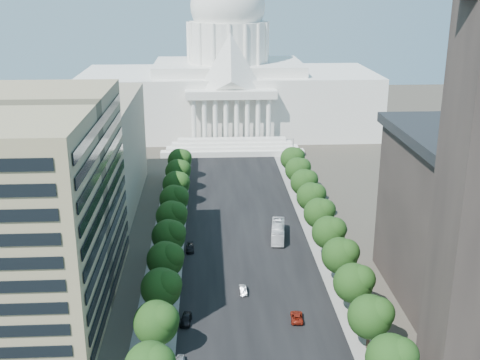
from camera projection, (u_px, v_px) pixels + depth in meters
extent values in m
cube|color=black|center=(241.00, 212.00, 165.26)|extent=(30.00, 260.00, 0.01)
cube|color=gray|center=(172.00, 213.00, 164.27)|extent=(8.00, 260.00, 0.02)
cube|color=gray|center=(310.00, 210.00, 166.25)|extent=(8.00, 260.00, 0.02)
cube|color=white|center=(228.00, 102.00, 251.44)|extent=(120.00, 50.00, 25.00)
cube|color=white|center=(228.00, 67.00, 246.91)|extent=(60.00, 40.00, 4.00)
cube|color=white|center=(231.00, 94.00, 223.33)|extent=(34.00, 8.00, 3.00)
cylinder|color=white|center=(228.00, 42.00, 243.78)|extent=(32.00, 32.00, 16.00)
ellipsoid|color=white|center=(228.00, 6.00, 239.40)|extent=(30.00, 30.00, 27.60)
cube|color=gray|center=(68.00, 152.00, 167.54)|extent=(38.00, 52.00, 30.00)
cylinder|color=#33261C|center=(157.00, 347.00, 101.27)|extent=(0.56, 0.56, 2.94)
sphere|color=black|center=(156.00, 323.00, 99.80)|extent=(7.60, 7.60, 7.60)
sphere|color=black|center=(164.00, 319.00, 98.79)|extent=(5.32, 5.32, 5.32)
cylinder|color=#33261C|center=(162.00, 310.00, 112.65)|extent=(0.56, 0.56, 2.94)
sphere|color=black|center=(161.00, 288.00, 111.18)|extent=(7.60, 7.60, 7.60)
sphere|color=black|center=(168.00, 284.00, 110.17)|extent=(5.32, 5.32, 5.32)
cylinder|color=#33261C|center=(166.00, 280.00, 124.03)|extent=(0.56, 0.56, 2.94)
sphere|color=black|center=(165.00, 260.00, 122.56)|extent=(7.60, 7.60, 7.60)
sphere|color=black|center=(171.00, 256.00, 121.55)|extent=(5.32, 5.32, 5.32)
cylinder|color=#33261C|center=(169.00, 255.00, 135.41)|extent=(0.56, 0.56, 2.94)
sphere|color=black|center=(169.00, 236.00, 133.94)|extent=(7.60, 7.60, 7.60)
sphere|color=black|center=(174.00, 233.00, 132.93)|extent=(5.32, 5.32, 5.32)
cylinder|color=#33261C|center=(172.00, 234.00, 146.79)|extent=(0.56, 0.56, 2.94)
sphere|color=black|center=(171.00, 216.00, 145.32)|extent=(7.60, 7.60, 7.60)
sphere|color=black|center=(177.00, 213.00, 144.31)|extent=(5.32, 5.32, 5.32)
cylinder|color=#33261C|center=(175.00, 216.00, 158.17)|extent=(0.56, 0.56, 2.94)
sphere|color=black|center=(174.00, 199.00, 156.70)|extent=(7.60, 7.60, 7.60)
sphere|color=black|center=(179.00, 196.00, 155.69)|extent=(5.32, 5.32, 5.32)
cylinder|color=#33261C|center=(177.00, 200.00, 169.55)|extent=(0.56, 0.56, 2.94)
sphere|color=black|center=(176.00, 185.00, 168.08)|extent=(7.60, 7.60, 7.60)
sphere|color=black|center=(181.00, 181.00, 167.07)|extent=(5.32, 5.32, 5.32)
cylinder|color=#33261C|center=(178.00, 187.00, 180.93)|extent=(0.56, 0.56, 2.94)
sphere|color=black|center=(178.00, 172.00, 179.46)|extent=(7.60, 7.60, 7.60)
sphere|color=black|center=(182.00, 169.00, 178.45)|extent=(5.32, 5.32, 5.32)
cylinder|color=#33261C|center=(180.00, 174.00, 192.31)|extent=(0.56, 0.56, 2.94)
sphere|color=black|center=(180.00, 160.00, 190.84)|extent=(7.60, 7.60, 7.60)
sphere|color=black|center=(184.00, 158.00, 189.83)|extent=(5.32, 5.32, 5.32)
sphere|color=black|center=(390.00, 359.00, 90.29)|extent=(7.60, 7.60, 7.60)
sphere|color=black|center=(401.00, 355.00, 89.29)|extent=(5.32, 5.32, 5.32)
cylinder|color=#33261C|center=(368.00, 341.00, 103.15)|extent=(0.56, 0.56, 2.94)
sphere|color=black|center=(370.00, 317.00, 101.67)|extent=(7.60, 7.60, 7.60)
sphere|color=black|center=(379.00, 313.00, 100.67)|extent=(5.32, 5.32, 5.32)
cylinder|color=#33261C|center=(352.00, 305.00, 114.53)|extent=(0.56, 0.56, 2.94)
sphere|color=black|center=(353.00, 283.00, 113.06)|extent=(7.60, 7.60, 7.60)
sphere|color=black|center=(362.00, 279.00, 112.05)|extent=(5.32, 5.32, 5.32)
cylinder|color=#33261C|center=(338.00, 276.00, 125.91)|extent=(0.56, 0.56, 2.94)
sphere|color=black|center=(340.00, 255.00, 124.44)|extent=(7.60, 7.60, 7.60)
sphere|color=black|center=(347.00, 252.00, 123.43)|extent=(5.32, 5.32, 5.32)
cylinder|color=#33261C|center=(327.00, 251.00, 137.29)|extent=(0.56, 0.56, 2.94)
sphere|color=black|center=(328.00, 233.00, 135.82)|extent=(7.60, 7.60, 7.60)
sphere|color=black|center=(335.00, 229.00, 134.81)|extent=(5.32, 5.32, 5.32)
cylinder|color=#33261C|center=(318.00, 231.00, 148.67)|extent=(0.56, 0.56, 2.94)
sphere|color=black|center=(319.00, 213.00, 147.20)|extent=(7.60, 7.60, 7.60)
sphere|color=black|center=(325.00, 210.00, 146.19)|extent=(5.32, 5.32, 5.32)
cylinder|color=#33261C|center=(310.00, 213.00, 160.05)|extent=(0.56, 0.56, 2.94)
sphere|color=black|center=(311.00, 197.00, 158.58)|extent=(7.60, 7.60, 7.60)
sphere|color=black|center=(316.00, 193.00, 157.57)|extent=(5.32, 5.32, 5.32)
cylinder|color=#33261C|center=(303.00, 198.00, 171.43)|extent=(0.56, 0.56, 2.94)
sphere|color=black|center=(304.00, 182.00, 169.96)|extent=(7.60, 7.60, 7.60)
sphere|color=black|center=(309.00, 179.00, 168.95)|extent=(5.32, 5.32, 5.32)
cylinder|color=#33261C|center=(297.00, 184.00, 182.81)|extent=(0.56, 0.56, 2.94)
sphere|color=black|center=(297.00, 170.00, 181.34)|extent=(7.60, 7.60, 7.60)
sphere|color=black|center=(302.00, 167.00, 180.33)|extent=(5.32, 5.32, 5.32)
cylinder|color=#33261C|center=(292.00, 173.00, 194.19)|extent=(0.56, 0.56, 2.94)
sphere|color=black|center=(292.00, 159.00, 192.72)|extent=(7.60, 7.60, 7.60)
sphere|color=black|center=(297.00, 156.00, 191.71)|extent=(5.32, 5.32, 5.32)
cylinder|color=gray|center=(405.00, 351.00, 87.64)|extent=(2.40, 0.14, 0.14)
sphere|color=gray|center=(397.00, 352.00, 87.62)|extent=(0.44, 0.44, 0.44)
cylinder|color=gray|center=(367.00, 293.00, 112.76)|extent=(0.18, 0.18, 9.00)
cylinder|color=gray|center=(362.00, 273.00, 111.35)|extent=(2.40, 0.14, 0.14)
sphere|color=gray|center=(356.00, 273.00, 111.33)|extent=(0.44, 0.44, 0.44)
cylinder|color=gray|center=(339.00, 239.00, 136.47)|extent=(0.18, 0.18, 9.00)
cylinder|color=gray|center=(335.00, 222.00, 135.06)|extent=(2.40, 0.14, 0.14)
sphere|color=gray|center=(330.00, 222.00, 135.04)|extent=(0.44, 0.44, 0.44)
cylinder|color=gray|center=(319.00, 201.00, 160.18)|extent=(0.18, 0.18, 9.00)
cylinder|color=gray|center=(315.00, 186.00, 158.77)|extent=(2.40, 0.14, 0.14)
sphere|color=gray|center=(311.00, 186.00, 158.74)|extent=(0.44, 0.44, 0.44)
cylinder|color=gray|center=(304.00, 173.00, 183.89)|extent=(0.18, 0.18, 9.00)
cylinder|color=gray|center=(301.00, 159.00, 182.48)|extent=(2.40, 0.14, 0.14)
sphere|color=gray|center=(297.00, 160.00, 182.45)|extent=(0.44, 0.44, 0.44)
cylinder|color=gray|center=(293.00, 151.00, 207.60)|extent=(0.18, 0.18, 9.00)
cylinder|color=gray|center=(290.00, 139.00, 206.19)|extent=(2.40, 0.14, 0.14)
sphere|color=gray|center=(287.00, 139.00, 206.16)|extent=(0.44, 0.44, 0.44)
imported|color=black|center=(186.00, 319.00, 110.95)|extent=(2.45, 4.89, 1.60)
imported|color=#9FA1A7|center=(243.00, 290.00, 121.76)|extent=(1.59, 3.96, 1.28)
imported|color=maroon|center=(297.00, 317.00, 111.95)|extent=(2.64, 4.99, 1.34)
imported|color=black|center=(190.00, 248.00, 140.88)|extent=(1.99, 4.60, 1.32)
imported|color=white|center=(278.00, 231.00, 147.60)|extent=(4.65, 13.17, 3.59)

